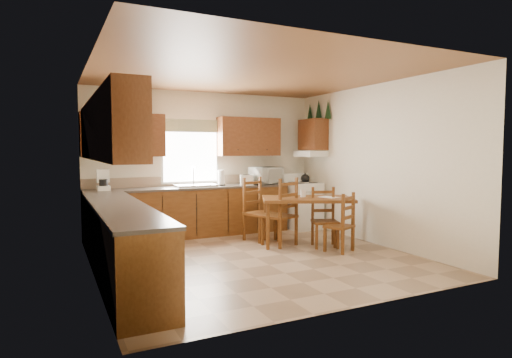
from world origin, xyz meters
name	(u,v)px	position (x,y,z in m)	size (l,w,h in m)	color
floor	(256,258)	(0.00, 0.00, 0.00)	(4.50, 4.50, 0.00)	#95795B
ceiling	(256,73)	(0.00, 0.00, 2.70)	(4.50, 4.50, 0.00)	brown
wall_left	(92,170)	(-2.25, 0.00, 1.35)	(4.50, 4.50, 0.00)	beige
wall_right	(375,165)	(2.25, 0.00, 1.35)	(4.50, 4.50, 0.00)	beige
wall_back	(205,163)	(0.00, 2.25, 1.35)	(4.50, 4.50, 0.00)	beige
wall_front	(355,175)	(0.00, -2.25, 1.35)	(4.50, 4.50, 0.00)	beige
lower_cab_back	(192,213)	(-0.38, 1.95, 0.44)	(3.75, 0.60, 0.88)	brown
lower_cab_left	(120,243)	(-1.95, -0.15, 0.44)	(0.60, 3.60, 0.88)	brown
counter_back	(191,188)	(-0.38, 1.95, 0.90)	(3.75, 0.63, 0.04)	#423933
counter_left	(120,207)	(-1.95, -0.15, 0.90)	(0.63, 3.60, 0.04)	#423933
backsplash	(187,181)	(-0.38, 2.24, 1.01)	(3.75, 0.01, 0.18)	gray
upper_cab_back_left	(123,135)	(-1.55, 2.08, 1.85)	(1.41, 0.33, 0.75)	brown
upper_cab_back_right	(249,137)	(0.86, 2.08, 1.85)	(1.25, 0.33, 0.75)	brown
upper_cab_left	(106,129)	(-2.08, -0.15, 1.85)	(0.33, 3.60, 0.75)	brown
upper_cab_stove	(313,135)	(2.08, 1.65, 1.90)	(0.33, 0.62, 0.62)	brown
range_hood	(311,154)	(2.03, 1.65, 1.52)	(0.44, 0.62, 0.12)	white
window_frame	(191,152)	(-0.30, 2.22, 1.55)	(1.13, 0.02, 1.18)	white
window_pane	(191,152)	(-0.30, 2.21, 1.55)	(1.05, 0.01, 1.10)	white
window_valance	(191,126)	(-0.30, 2.19, 2.05)	(1.19, 0.01, 0.24)	#496433
sink_basin	(195,185)	(-0.30, 1.95, 0.94)	(0.75, 0.45, 0.04)	silver
pine_decal_a	(328,110)	(2.21, 1.33, 2.38)	(0.22, 0.22, 0.36)	black
pine_decal_b	(319,109)	(2.21, 1.65, 2.42)	(0.22, 0.22, 0.36)	black
pine_decal_c	(310,112)	(2.21, 1.97, 2.38)	(0.22, 0.22, 0.36)	black
stove	(303,206)	(1.88, 1.70, 0.46)	(0.62, 0.64, 0.92)	white
coffeemaker	(103,179)	(-1.91, 1.90, 1.11)	(0.22, 0.26, 0.37)	white
paper_towel	(221,178)	(0.21, 1.95, 1.07)	(0.13, 0.13, 0.29)	white
toaster	(247,180)	(0.71, 1.87, 1.02)	(0.24, 0.15, 0.19)	white
microwave	(266,175)	(1.18, 1.95, 1.09)	(0.56, 0.40, 0.33)	white
dining_table	(307,221)	(1.18, 0.43, 0.40)	(1.49, 0.85, 0.80)	brown
chair_near_left	(339,222)	(1.36, -0.20, 0.46)	(0.39, 0.37, 0.93)	brown
chair_near_right	(279,212)	(0.73, 0.59, 0.56)	(0.47, 0.45, 1.13)	brown
chair_far_left	(260,209)	(0.60, 1.08, 0.55)	(0.46, 0.44, 1.10)	brown
chair_far_right	(325,218)	(1.34, 0.14, 0.48)	(0.41, 0.39, 0.97)	brown
table_paper	(329,197)	(1.52, 0.30, 0.80)	(0.23, 0.30, 0.00)	white
table_card	(303,193)	(1.15, 0.52, 0.86)	(0.09, 0.02, 0.12)	white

